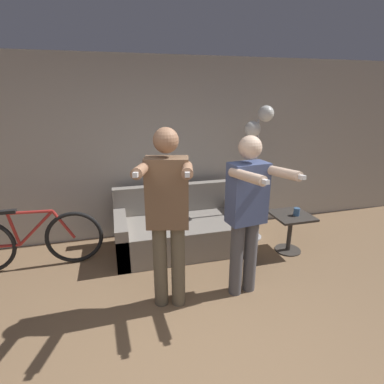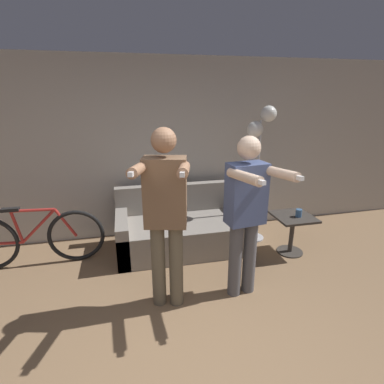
# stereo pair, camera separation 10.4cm
# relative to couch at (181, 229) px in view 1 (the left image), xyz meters

# --- Properties ---
(wall_back) EXTENTS (10.00, 0.05, 2.60)m
(wall_back) POSITION_rel_couch_xyz_m (-0.33, 0.60, 1.03)
(wall_back) COLOR #B7B2A8
(wall_back) RESTS_ON ground_plane
(couch) EXTENTS (1.81, 0.93, 0.83)m
(couch) POSITION_rel_couch_xyz_m (0.00, 0.00, 0.00)
(couch) COLOR gray
(couch) RESTS_ON ground_plane
(person_left) EXTENTS (0.58, 0.75, 1.82)m
(person_left) POSITION_rel_couch_xyz_m (-0.39, -1.18, 0.79)
(person_left) COLOR #6B604C
(person_left) RESTS_ON ground_plane
(person_right) EXTENTS (0.52, 0.71, 1.72)m
(person_right) POSITION_rel_couch_xyz_m (0.43, -1.18, 0.73)
(person_right) COLOR #56565B
(person_right) RESTS_ON ground_plane
(cat) EXTENTS (0.54, 0.15, 0.19)m
(cat) POSITION_rel_couch_xyz_m (-0.06, 0.35, 0.65)
(cat) COLOR #B7AD9E
(cat) RESTS_ON couch
(floor_lamp) EXTENTS (0.40, 0.31, 1.94)m
(floor_lamp) POSITION_rel_couch_xyz_m (1.11, 0.02, 1.27)
(floor_lamp) COLOR #B2B2B7
(floor_lamp) RESTS_ON ground_plane
(side_table) EXTENTS (0.50, 0.50, 0.54)m
(side_table) POSITION_rel_couch_xyz_m (1.42, -0.50, 0.13)
(side_table) COLOR #38332D
(side_table) RESTS_ON ground_plane
(cup) EXTENTS (0.08, 0.08, 0.10)m
(cup) POSITION_rel_couch_xyz_m (1.46, -0.54, 0.33)
(cup) COLOR #3D6693
(cup) RESTS_ON side_table
(bicycle) EXTENTS (1.72, 0.07, 0.79)m
(bicycle) POSITION_rel_couch_xyz_m (-1.91, -0.06, 0.10)
(bicycle) COLOR black
(bicycle) RESTS_ON ground_plane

